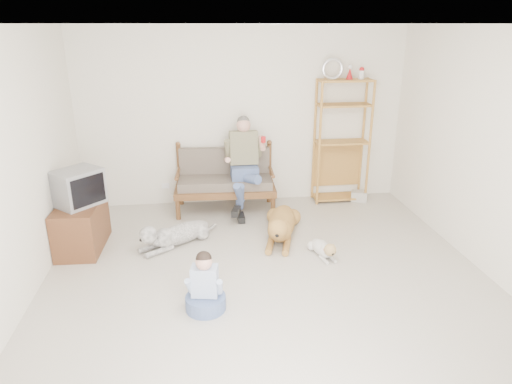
{
  "coord_description": "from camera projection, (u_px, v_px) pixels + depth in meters",
  "views": [
    {
      "loc": [
        -0.72,
        -4.18,
        2.7
      ],
      "look_at": [
        -0.04,
        1.0,
        0.77
      ],
      "focal_mm": 32.0,
      "sensor_mm": 36.0,
      "label": 1
    }
  ],
  "objects": [
    {
      "name": "floor",
      "position": [
        271.0,
        291.0,
        4.91
      ],
      "size": [
        5.5,
        5.5,
        0.0
      ],
      "primitive_type": "plane",
      "color": "beige",
      "rests_on": "ground"
    },
    {
      "name": "ceiling",
      "position": [
        275.0,
        24.0,
        3.98
      ],
      "size": [
        5.5,
        5.5,
        0.0
      ],
      "primitive_type": "plane",
      "rotation": [
        3.14,
        0.0,
        0.0
      ],
      "color": "white",
      "rests_on": "ground"
    },
    {
      "name": "wall_back",
      "position": [
        243.0,
        118.0,
        7.0
      ],
      "size": [
        5.0,
        0.0,
        5.0
      ],
      "primitive_type": "plane",
      "rotation": [
        1.57,
        0.0,
        0.0
      ],
      "color": "silver",
      "rests_on": "ground"
    },
    {
      "name": "wall_front",
      "position": [
        382.0,
        371.0,
        1.89
      ],
      "size": [
        5.0,
        0.0,
        5.0
      ],
      "primitive_type": "plane",
      "rotation": [
        -1.57,
        0.0,
        0.0
      ],
      "color": "silver",
      "rests_on": "ground"
    },
    {
      "name": "wall_left",
      "position": [
        2.0,
        182.0,
        4.14
      ],
      "size": [
        0.0,
        5.5,
        5.5
      ],
      "primitive_type": "plane",
      "rotation": [
        1.57,
        0.0,
        1.57
      ],
      "color": "silver",
      "rests_on": "ground"
    },
    {
      "name": "wall_right",
      "position": [
        509.0,
        162.0,
        4.75
      ],
      "size": [
        0.0,
        5.5,
        5.5
      ],
      "primitive_type": "plane",
      "rotation": [
        1.57,
        0.0,
        -1.57
      ],
      "color": "silver",
      "rests_on": "ground"
    },
    {
      "name": "loveseat",
      "position": [
        225.0,
        179.0,
        6.94
      ],
      "size": [
        1.54,
        0.78,
        0.95
      ],
      "rotation": [
        0.0,
        0.0,
        -0.05
      ],
      "color": "brown",
      "rests_on": "ground"
    },
    {
      "name": "man",
      "position": [
        244.0,
        172.0,
        6.69
      ],
      "size": [
        0.55,
        0.79,
        1.27
      ],
      "color": "#526598",
      "rests_on": "loveseat"
    },
    {
      "name": "etagere",
      "position": [
        342.0,
        141.0,
        7.13
      ],
      "size": [
        0.86,
        0.38,
        2.24
      ],
      "color": "#BC883B",
      "rests_on": "ground"
    },
    {
      "name": "book_stack",
      "position": [
        359.0,
        196.0,
        7.39
      ],
      "size": [
        0.29,
        0.25,
        0.16
      ],
      "primitive_type": "cube",
      "rotation": [
        0.0,
        0.0,
        -0.33
      ],
      "color": "beige",
      "rests_on": "ground"
    },
    {
      "name": "tv_stand",
      "position": [
        81.0,
        226.0,
        5.76
      ],
      "size": [
        0.54,
        0.92,
        0.6
      ],
      "rotation": [
        0.0,
        0.0,
        -0.04
      ],
      "color": "brown",
      "rests_on": "ground"
    },
    {
      "name": "crt_tv",
      "position": [
        78.0,
        187.0,
        5.58
      ],
      "size": [
        0.67,
        0.68,
        0.44
      ],
      "rotation": [
        0.0,
        0.0,
        -0.75
      ],
      "color": "gray",
      "rests_on": "tv_stand"
    },
    {
      "name": "wall_outlet",
      "position": [
        166.0,
        186.0,
        7.2
      ],
      "size": [
        0.12,
        0.02,
        0.08
      ],
      "primitive_type": "cube",
      "color": "white",
      "rests_on": "ground"
    },
    {
      "name": "golden_retriever",
      "position": [
        281.0,
        225.0,
        6.1
      ],
      "size": [
        0.62,
        1.44,
        0.44
      ],
      "rotation": [
        0.0,
        0.0,
        -0.27
      ],
      "color": "#A37E38",
      "rests_on": "ground"
    },
    {
      "name": "shaggy_dog",
      "position": [
        174.0,
        234.0,
        5.88
      ],
      "size": [
        1.04,
        0.81,
        0.37
      ],
      "rotation": [
        0.0,
        0.0,
        -0.96
      ],
      "color": "white",
      "rests_on": "ground"
    },
    {
      "name": "terrier",
      "position": [
        324.0,
        249.0,
        5.61
      ],
      "size": [
        0.27,
        0.63,
        0.24
      ],
      "rotation": [
        0.0,
        0.0,
        0.2
      ],
      "color": "silver",
      "rests_on": "ground"
    },
    {
      "name": "child",
      "position": [
        205.0,
        289.0,
        4.53
      ],
      "size": [
        0.41,
        0.41,
        0.64
      ],
      "rotation": [
        0.0,
        0.0,
        -0.19
      ],
      "color": "#526598",
      "rests_on": "ground"
    }
  ]
}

